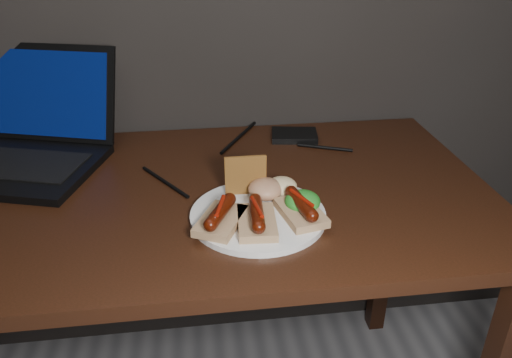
% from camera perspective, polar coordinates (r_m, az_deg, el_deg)
% --- Properties ---
extents(desk, '(1.40, 0.70, 0.75)m').
position_cam_1_polar(desk, '(1.13, -9.71, -5.38)').
color(desk, '#33160C').
rests_on(desk, ground).
extents(laptop, '(0.44, 0.45, 0.25)m').
position_cam_1_polar(laptop, '(1.30, -24.54, 4.04)').
color(laptop, black).
rests_on(laptop, desk).
extents(hard_drive, '(0.13, 0.10, 0.02)m').
position_cam_1_polar(hard_drive, '(1.33, 4.41, 4.99)').
color(hard_drive, black).
rests_on(hard_drive, desk).
extents(desk_cables, '(0.96, 0.40, 0.01)m').
position_cam_1_polar(desk_cables, '(1.23, -9.74, 2.41)').
color(desk_cables, black).
rests_on(desk_cables, desk).
extents(plate, '(0.27, 0.27, 0.01)m').
position_cam_1_polar(plate, '(0.98, 0.23, -4.14)').
color(plate, silver).
rests_on(plate, desk).
extents(bread_sausage_left, '(0.11, 0.13, 0.04)m').
position_cam_1_polar(bread_sausage_left, '(0.93, -4.07, -4.33)').
color(bread_sausage_left, tan).
rests_on(bread_sausage_left, plate).
extents(bread_sausage_center, '(0.08, 0.12, 0.04)m').
position_cam_1_polar(bread_sausage_center, '(0.92, 0.10, -4.49)').
color(bread_sausage_center, tan).
rests_on(bread_sausage_center, plate).
extents(bread_sausage_right, '(0.09, 0.13, 0.04)m').
position_cam_1_polar(bread_sausage_right, '(0.96, 5.16, -3.38)').
color(bread_sausage_right, tan).
rests_on(bread_sausage_right, plate).
extents(crispbread, '(0.09, 0.01, 0.08)m').
position_cam_1_polar(crispbread, '(1.02, -1.20, 0.44)').
color(crispbread, '#A26B2C').
rests_on(crispbread, plate).
extents(salad_greens, '(0.07, 0.07, 0.04)m').
position_cam_1_polar(salad_greens, '(0.98, 5.34, -2.56)').
color(salad_greens, '#1D5E12').
rests_on(salad_greens, plate).
extents(salsa_mound, '(0.07, 0.07, 0.04)m').
position_cam_1_polar(salsa_mound, '(1.01, 1.11, -1.14)').
color(salsa_mound, maroon).
rests_on(salsa_mound, plate).
extents(coleslaw_mound, '(0.06, 0.06, 0.04)m').
position_cam_1_polar(coleslaw_mound, '(1.03, 2.96, -0.85)').
color(coleslaw_mound, silver).
rests_on(coleslaw_mound, plate).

